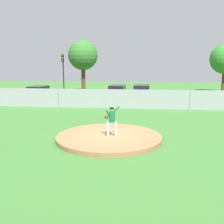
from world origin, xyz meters
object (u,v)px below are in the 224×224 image
object	(u,v)px
parked_car_burgundy	(38,94)
traffic_light_near	(63,68)
parked_car_silver	(142,94)
parked_car_navy	(117,94)
pitcher_youth	(112,119)
baseball	(98,139)

from	to	relation	value
parked_car_burgundy	traffic_light_near	distance (m)	5.72
parked_car_silver	parked_car_navy	bearing A→B (deg)	-177.93
pitcher_youth	baseball	size ratio (longest dim) A/B	22.11
baseball	parked_car_navy	size ratio (longest dim) A/B	0.02
baseball	parked_car_burgundy	world-z (taller)	parked_car_burgundy
pitcher_youth	parked_car_silver	size ratio (longest dim) A/B	0.34
parked_car_navy	parked_car_burgundy	bearing A→B (deg)	-177.00
parked_car_burgundy	traffic_light_near	size ratio (longest dim) A/B	0.83
traffic_light_near	baseball	bearing A→B (deg)	-68.79
pitcher_youth	baseball	xyz separation A→B (m)	(-0.59, -0.70, -0.92)
baseball	parked_car_navy	xyz separation A→B (m)	(-0.45, 15.53, 0.54)
traffic_light_near	parked_car_navy	bearing A→B (deg)	-30.97
parked_car_silver	traffic_light_near	world-z (taller)	traffic_light_near
pitcher_youth	traffic_light_near	xyz separation A→B (m)	(-8.31, 19.19, 2.30)
pitcher_youth	parked_car_navy	distance (m)	14.87
parked_car_burgundy	parked_car_navy	bearing A→B (deg)	3.00
pitcher_youth	parked_car_burgundy	size ratio (longest dim) A/B	0.38
parked_car_silver	baseball	bearing A→B (deg)	-97.88
pitcher_youth	parked_car_navy	xyz separation A→B (m)	(-1.05, 14.83, -0.38)
parked_car_silver	pitcher_youth	bearing A→B (deg)	-96.00
baseball	traffic_light_near	size ratio (longest dim) A/B	0.01
pitcher_youth	parked_car_burgundy	distance (m)	17.37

